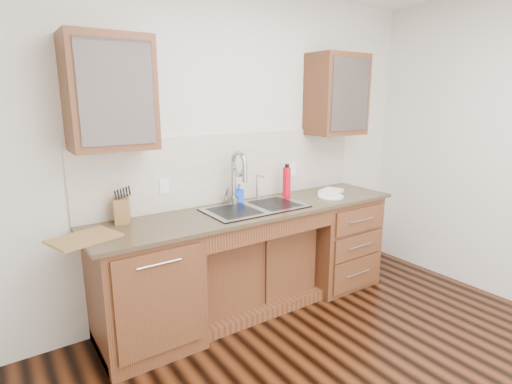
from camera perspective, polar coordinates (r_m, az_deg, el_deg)
wall_back at (r=3.52m, az=-3.68°, el=5.99°), size 4.00×0.10×2.70m
base_cabinet_left at (r=3.09m, az=-15.59°, el=-13.27°), size 0.70×0.62×0.88m
base_cabinet_center at (r=3.57m, az=-1.19°, el=-10.60°), size 1.20×0.44×0.70m
base_cabinet_right at (r=4.04m, az=10.97°, el=-6.60°), size 0.70×0.62×0.88m
countertop at (r=3.30m, az=-0.24°, el=-2.54°), size 2.70×0.65×0.03m
backsplash at (r=3.49m, az=-3.14°, el=3.53°), size 2.70×0.02×0.59m
sink at (r=3.31m, az=-0.10°, el=-3.76°), size 0.84×0.46×0.19m
faucet at (r=3.39m, az=-3.26°, el=1.60°), size 0.04×0.04×0.40m
filter_tap at (r=3.55m, az=0.13°, el=0.82°), size 0.02×0.02×0.24m
upper_cabinet_left at (r=2.88m, az=-20.19°, el=13.09°), size 0.55×0.34×0.75m
upper_cabinet_right at (r=3.97m, az=11.44°, el=13.44°), size 0.55×0.34×0.75m
outlet_left at (r=3.22m, az=-12.95°, el=0.82°), size 0.08×0.01×0.12m
outlet_right at (r=3.87m, az=5.25°, el=3.16°), size 0.08×0.01×0.12m
soap_bottle at (r=3.48m, az=-2.44°, el=-0.13°), size 0.09×0.09×0.16m
water_bottle at (r=3.65m, az=4.40°, el=1.40°), size 0.08×0.08×0.27m
plate at (r=3.72m, az=10.63°, el=-0.62°), size 0.29×0.29×0.01m
dish_towel at (r=3.80m, az=10.64°, el=0.08°), size 0.27×0.23×0.04m
knife_block at (r=3.06m, az=-18.56°, el=-2.42°), size 0.15×0.19×0.18m
cutting_board at (r=2.80m, az=-23.33°, el=-6.09°), size 0.47×0.39×0.02m
cup_left_a at (r=2.86m, az=-22.48°, el=11.92°), size 0.15×0.15×0.10m
cup_left_b at (r=2.92m, az=-17.65°, el=12.32°), size 0.12×0.12×0.10m
cup_right_a at (r=3.89m, az=10.17°, el=12.68°), size 0.12×0.12×0.09m
cup_right_b at (r=4.08m, az=12.91°, el=12.56°), size 0.11×0.11×0.09m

